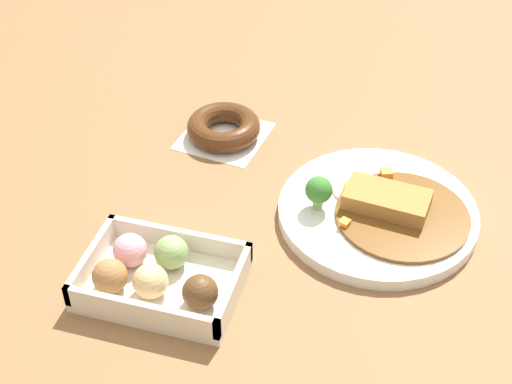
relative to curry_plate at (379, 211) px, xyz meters
name	(u,v)px	position (x,y,z in m)	size (l,w,h in m)	color
ground_plane	(319,212)	(-0.08, -0.01, -0.01)	(1.60, 1.60, 0.00)	brown
curry_plate	(379,211)	(0.00, 0.00, 0.00)	(0.28, 0.28, 0.07)	white
donut_box	(157,276)	(-0.24, -0.21, 0.01)	(0.20, 0.14, 0.06)	beige
chocolate_ring_donut	(224,127)	(-0.27, 0.13, 0.00)	(0.14, 0.14, 0.04)	white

